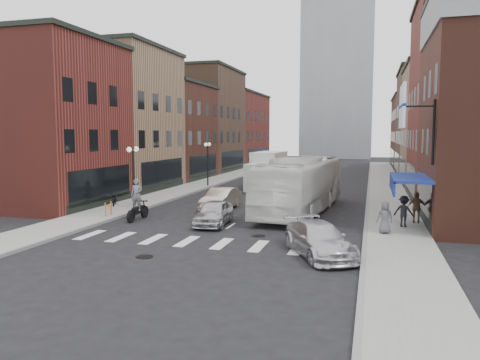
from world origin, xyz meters
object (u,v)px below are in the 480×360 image
at_px(streetlamp_near, 133,166).
at_px(ped_right_c, 385,217).
at_px(sedan_left_near, 214,213).
at_px(box_truck, 267,171).
at_px(billboard_sign, 404,108).
at_px(bike_rack, 108,209).
at_px(ped_left_solo, 136,193).
at_px(ped_right_a, 404,211).
at_px(streetlamp_far, 208,156).
at_px(ped_right_b, 417,208).
at_px(motorcycle_rider, 137,201).
at_px(curb_car, 319,239).
at_px(sedan_left_far, 221,199).
at_px(parked_bicycle, 115,199).
at_px(transit_bus, 301,185).

bearing_deg(streetlamp_near, ped_right_c, -12.55).
bearing_deg(sedan_left_near, box_truck, 88.40).
bearing_deg(billboard_sign, bike_rack, 177.17).
relative_size(ped_left_solo, ped_right_c, 0.98).
bearing_deg(ped_right_a, streetlamp_far, -25.58).
relative_size(streetlamp_far, bike_rack, 5.14).
bearing_deg(box_truck, ped_right_b, -48.47).
distance_m(box_truck, sedan_left_near, 17.13).
relative_size(motorcycle_rider, curb_car, 0.51).
bearing_deg(ped_right_c, bike_rack, -16.70).
relative_size(sedan_left_near, ped_right_c, 2.54).
height_order(box_truck, ped_right_b, box_truck).
bearing_deg(sedan_left_far, bike_rack, -136.62).
height_order(sedan_left_far, ped_left_solo, ped_left_solo).
bearing_deg(parked_bicycle, curb_car, -55.53).
xyz_separation_m(transit_bus, curb_car, (2.27, -10.40, -1.06)).
bearing_deg(bike_rack, ped_right_c, -2.60).
relative_size(box_truck, sedan_left_far, 1.79).
xyz_separation_m(box_truck, curb_car, (7.06, -21.99, -0.95)).
xyz_separation_m(box_truck, sedan_left_near, (0.87, -17.08, -0.95)).
xyz_separation_m(sedan_left_near, sedan_left_far, (-1.22, 4.97, 0.03)).
bearing_deg(ped_right_c, ped_right_b, -132.19).
xyz_separation_m(motorcycle_rider, sedan_left_near, (4.65, -0.08, -0.44)).
bearing_deg(ped_right_c, box_truck, -75.06).
bearing_deg(billboard_sign, parked_bicycle, 166.20).
relative_size(streetlamp_near, motorcycle_rider, 1.72).
distance_m(streetlamp_far, sedan_left_near, 18.29).
relative_size(sedan_left_near, curb_car, 0.85).
bearing_deg(curb_car, ped_right_c, 31.77).
bearing_deg(motorcycle_rider, parked_bicycle, 127.06).
relative_size(billboard_sign, bike_rack, 4.62).
relative_size(billboard_sign, sedan_left_far, 0.86).
bearing_deg(ped_left_solo, ped_right_a, 166.23).
relative_size(ped_left_solo, ped_right_a, 0.95).
bearing_deg(ped_right_b, sedan_left_far, -5.21).
height_order(bike_rack, ped_right_c, ped_right_c).
relative_size(sedan_left_far, parked_bicycle, 2.62).
xyz_separation_m(transit_bus, ped_right_c, (4.93, -5.92, -0.80)).
bearing_deg(streetlamp_near, transit_bus, 13.66).
xyz_separation_m(bike_rack, motorcycle_rider, (1.99, -0.19, 0.56)).
bearing_deg(transit_bus, parked_bicycle, -167.25).
bearing_deg(billboard_sign, sedan_left_near, 176.84).
bearing_deg(motorcycle_rider, ped_left_solo, 111.90).
bearing_deg(billboard_sign, ped_right_b, 73.00).
distance_m(motorcycle_rider, ped_right_a, 14.55).
bearing_deg(ped_right_b, bike_rack, 13.61).
relative_size(sedan_left_near, ped_right_b, 2.36).
height_order(billboard_sign, ped_left_solo, billboard_sign).
xyz_separation_m(box_truck, ped_right_b, (11.44, -14.29, -0.64)).
bearing_deg(ped_right_c, curb_car, 45.21).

